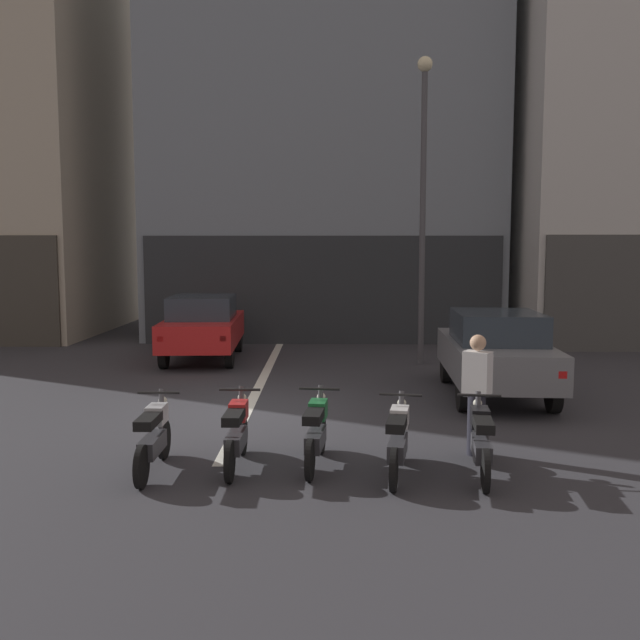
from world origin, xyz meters
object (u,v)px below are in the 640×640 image
at_px(street_lamp, 423,182).
at_px(motorcycle_green_row_centre, 316,431).
at_px(car_red_crossing_near, 203,325).
at_px(car_grey_parked_kerbside, 495,351).
at_px(motorcycle_silver_row_leftmost, 153,437).
at_px(person_by_motorcycles, 477,394).
at_px(motorcycle_red_row_left_mid, 237,433).
at_px(motorcycle_white_row_right_mid, 398,439).
at_px(motorcycle_black_row_rightmost, 481,440).

relative_size(street_lamp, motorcycle_green_row_centre, 4.39).
distance_m(car_red_crossing_near, car_grey_parked_kerbside, 7.68).
relative_size(car_red_crossing_near, motorcycle_silver_row_leftmost, 2.50).
relative_size(car_grey_parked_kerbside, person_by_motorcycles, 2.51).
height_order(car_red_crossing_near, motorcycle_red_row_left_mid, car_red_crossing_near).
bearing_deg(person_by_motorcycles, car_red_crossing_near, 122.96).
xyz_separation_m(car_red_crossing_near, motorcycle_white_row_right_mid, (4.04, -8.89, -0.43)).
bearing_deg(car_grey_parked_kerbside, street_lamp, 104.12).
distance_m(street_lamp, motorcycle_silver_row_leftmost, 10.14).
xyz_separation_m(car_red_crossing_near, motorcycle_green_row_centre, (3.01, -8.53, -0.43)).
bearing_deg(motorcycle_green_row_centre, person_by_motorcycles, 12.89).
bearing_deg(motorcycle_silver_row_leftmost, car_red_crossing_near, 96.15).
bearing_deg(street_lamp, car_grey_parked_kerbside, -75.88).
height_order(motorcycle_silver_row_leftmost, motorcycle_white_row_right_mid, same).
height_order(car_grey_parked_kerbside, street_lamp, street_lamp).
distance_m(car_grey_parked_kerbside, motorcycle_green_row_centre, 5.43).
bearing_deg(motorcycle_black_row_rightmost, motorcycle_silver_row_leftmost, 178.46).
distance_m(car_red_crossing_near, motorcycle_green_row_centre, 9.05).
distance_m(motorcycle_silver_row_leftmost, motorcycle_red_row_left_mid, 1.05).
relative_size(motorcycle_green_row_centre, person_by_motorcycles, 1.00).
xyz_separation_m(street_lamp, person_by_motorcycles, (-0.24, -7.40, -3.56)).
xyz_separation_m(motorcycle_silver_row_leftmost, motorcycle_red_row_left_mid, (1.03, 0.21, 0.00)).
distance_m(street_lamp, motorcycle_green_row_centre, 9.17).
distance_m(car_grey_parked_kerbside, street_lamp, 5.17).
distance_m(car_red_crossing_near, street_lamp, 6.52).
bearing_deg(motorcycle_red_row_left_mid, person_by_motorcycles, 10.04).
bearing_deg(street_lamp, motorcycle_green_row_centre, -107.13).
distance_m(car_grey_parked_kerbside, motorcycle_silver_row_leftmost, 7.07).
bearing_deg(motorcycle_silver_row_leftmost, motorcycle_white_row_right_mid, -1.72).
distance_m(motorcycle_silver_row_leftmost, person_by_motorcycles, 4.34).
distance_m(street_lamp, motorcycle_white_row_right_mid, 9.28).
bearing_deg(person_by_motorcycles, motorcycle_black_row_rightmost, -98.46).
distance_m(street_lamp, person_by_motorcycles, 8.22).
height_order(motorcycle_red_row_left_mid, person_by_motorcycles, person_by_motorcycles).
height_order(street_lamp, motorcycle_white_row_right_mid, street_lamp).
height_order(street_lamp, motorcycle_red_row_left_mid, street_lamp).
bearing_deg(motorcycle_white_row_right_mid, car_grey_parked_kerbside, 63.20).
relative_size(motorcycle_white_row_right_mid, person_by_motorcycles, 0.99).
height_order(car_red_crossing_near, car_grey_parked_kerbside, same).
bearing_deg(person_by_motorcycles, motorcycle_silver_row_leftmost, -169.65).
xyz_separation_m(motorcycle_white_row_right_mid, motorcycle_black_row_rightmost, (1.03, -0.02, 0.00)).
relative_size(motorcycle_green_row_centre, motorcycle_white_row_right_mid, 1.01).
bearing_deg(motorcycle_black_row_rightmost, person_by_motorcycles, 81.54).
distance_m(motorcycle_red_row_left_mid, motorcycle_black_row_rightmost, 3.11).
distance_m(car_red_crossing_near, motorcycle_white_row_right_mid, 9.78).
relative_size(street_lamp, person_by_motorcycles, 4.38).
xyz_separation_m(motorcycle_silver_row_leftmost, motorcycle_black_row_rightmost, (4.12, -0.11, 0.00)).
height_order(street_lamp, motorcycle_silver_row_leftmost, street_lamp).
bearing_deg(motorcycle_green_row_centre, motorcycle_black_row_rightmost, -10.64).
bearing_deg(motorcycle_silver_row_leftmost, person_by_motorcycles, 10.35).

